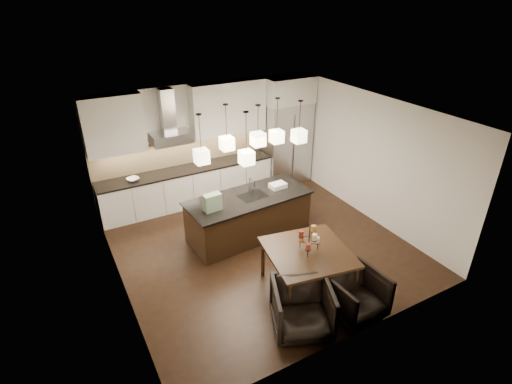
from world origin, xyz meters
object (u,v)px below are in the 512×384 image
armchair_left (302,308)px  island_body (248,217)px  armchair_right (356,295)px  dining_table (307,270)px  refrigerator (286,143)px

armchair_left → island_body: bearing=101.9°
armchair_left → armchair_right: armchair_left is taller
island_body → armchair_right: (0.41, -2.89, -0.05)m
island_body → dining_table: (0.08, -2.01, -0.04)m
island_body → dining_table: size_ratio=1.86×
dining_table → armchair_left: (-0.60, -0.72, 0.01)m
armchair_right → dining_table: bearing=108.0°
armchair_left → armchair_right: 0.94m
dining_table → armchair_left: armchair_left is taller
island_body → armchair_left: island_body is taller
refrigerator → dining_table: (-2.05, -3.91, -0.67)m
armchair_right → armchair_left: bearing=167.5°
dining_table → island_body: bearing=102.0°
armchair_left → armchair_right: (0.93, -0.16, -0.02)m
armchair_left → refrigerator: bearing=82.9°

